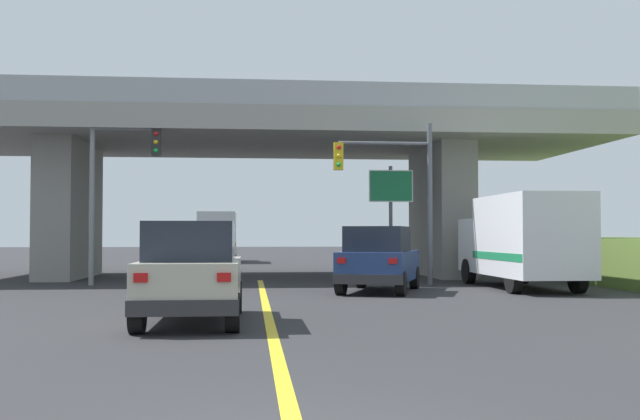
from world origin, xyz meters
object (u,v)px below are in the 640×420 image
(semi_truck_distant, at_px, (218,236))
(suv_lead, at_px, (192,272))
(traffic_signal_farside, at_px, (114,175))
(box_truck, at_px, (522,240))
(traffic_signal_nearside, at_px, (397,182))
(suv_crossing, at_px, (379,259))
(highway_sign, at_px, (391,196))

(semi_truck_distant, bearing_deg, suv_lead, -88.44)
(semi_truck_distant, bearing_deg, traffic_signal_farside, -96.98)
(box_truck, xyz_separation_m, traffic_signal_farside, (-13.67, 3.10, 2.28))
(traffic_signal_nearside, height_order, semi_truck_distant, traffic_signal_nearside)
(semi_truck_distant, bearing_deg, traffic_signal_nearside, -72.57)
(suv_lead, bearing_deg, traffic_signal_nearside, 59.57)
(suv_crossing, bearing_deg, semi_truck_distant, 122.51)
(traffic_signal_nearside, height_order, highway_sign, traffic_signal_nearside)
(semi_truck_distant, bearing_deg, suv_crossing, -76.96)
(suv_lead, xyz_separation_m, traffic_signal_farside, (-3.64, 11.70, 2.86))
(suv_lead, relative_size, traffic_signal_nearside, 0.79)
(highway_sign, bearing_deg, traffic_signal_farside, -170.38)
(traffic_signal_farside, bearing_deg, semi_truck_distant, 83.02)
(suv_crossing, bearing_deg, box_truck, 29.72)
(suv_lead, distance_m, traffic_signal_farside, 12.58)
(suv_lead, distance_m, box_truck, 13.23)
(suv_crossing, height_order, box_truck, box_truck)
(traffic_signal_nearside, distance_m, semi_truck_distant, 24.29)
(highway_sign, xyz_separation_m, semi_truck_distant, (-7.52, 20.43, -1.61))
(suv_lead, relative_size, highway_sign, 1.02)
(suv_lead, bearing_deg, suv_crossing, 56.37)
(traffic_signal_nearside, bearing_deg, suv_lead, -120.43)
(suv_lead, relative_size, box_truck, 0.66)
(traffic_signal_nearside, xyz_separation_m, highway_sign, (0.27, 2.67, -0.36))
(suv_lead, height_order, suv_crossing, same)
(suv_lead, bearing_deg, semi_truck_distant, 91.56)
(suv_lead, relative_size, traffic_signal_farside, 0.74)
(traffic_signal_nearside, relative_size, highway_sign, 1.29)
(suv_crossing, height_order, traffic_signal_nearside, traffic_signal_nearside)
(suv_lead, height_order, traffic_signal_nearside, traffic_signal_nearside)
(traffic_signal_nearside, xyz_separation_m, traffic_signal_farside, (-9.96, 0.93, 0.24))
(suv_lead, distance_m, traffic_signal_nearside, 12.76)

